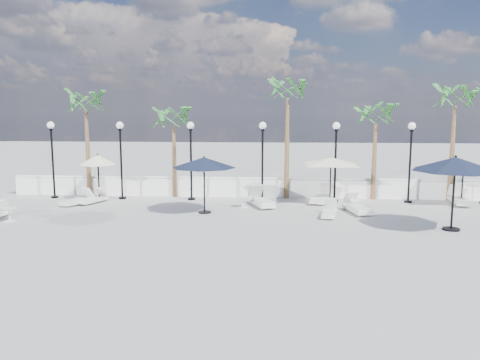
# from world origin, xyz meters

# --- Properties ---
(ground) EXTENTS (100.00, 100.00, 0.00)m
(ground) POSITION_xyz_m (0.00, 0.00, 0.00)
(ground) COLOR #9D9C97
(ground) RESTS_ON ground
(balustrade) EXTENTS (26.00, 0.30, 1.01)m
(balustrade) POSITION_xyz_m (0.00, 7.50, 0.47)
(balustrade) COLOR white
(balustrade) RESTS_ON ground
(lamppost_0) EXTENTS (0.36, 0.36, 3.84)m
(lamppost_0) POSITION_xyz_m (-10.50, 6.50, 2.49)
(lamppost_0) COLOR black
(lamppost_0) RESTS_ON ground
(lamppost_1) EXTENTS (0.36, 0.36, 3.84)m
(lamppost_1) POSITION_xyz_m (-7.00, 6.50, 2.49)
(lamppost_1) COLOR black
(lamppost_1) RESTS_ON ground
(lamppost_2) EXTENTS (0.36, 0.36, 3.84)m
(lamppost_2) POSITION_xyz_m (-3.50, 6.50, 2.49)
(lamppost_2) COLOR black
(lamppost_2) RESTS_ON ground
(lamppost_3) EXTENTS (0.36, 0.36, 3.84)m
(lamppost_3) POSITION_xyz_m (0.00, 6.50, 2.49)
(lamppost_3) COLOR black
(lamppost_3) RESTS_ON ground
(lamppost_4) EXTENTS (0.36, 0.36, 3.84)m
(lamppost_4) POSITION_xyz_m (3.50, 6.50, 2.49)
(lamppost_4) COLOR black
(lamppost_4) RESTS_ON ground
(lamppost_5) EXTENTS (0.36, 0.36, 3.84)m
(lamppost_5) POSITION_xyz_m (7.00, 6.50, 2.49)
(lamppost_5) COLOR black
(lamppost_5) RESTS_ON ground
(palm_0) EXTENTS (2.60, 2.60, 5.50)m
(palm_0) POSITION_xyz_m (-9.00, 7.30, 4.53)
(palm_0) COLOR brown
(palm_0) RESTS_ON ground
(palm_1) EXTENTS (2.60, 2.60, 4.70)m
(palm_1) POSITION_xyz_m (-4.50, 7.30, 3.75)
(palm_1) COLOR brown
(palm_1) RESTS_ON ground
(palm_2) EXTENTS (2.60, 2.60, 6.10)m
(palm_2) POSITION_xyz_m (1.20, 7.30, 5.12)
(palm_2) COLOR brown
(palm_2) RESTS_ON ground
(palm_3) EXTENTS (2.60, 2.60, 4.90)m
(palm_3) POSITION_xyz_m (5.50, 7.30, 3.95)
(palm_3) COLOR brown
(palm_3) RESTS_ON ground
(palm_4) EXTENTS (2.60, 2.60, 5.70)m
(palm_4) POSITION_xyz_m (9.20, 7.30, 4.73)
(palm_4) COLOR brown
(palm_4) RESTS_ON ground
(lounger_0) EXTENTS (1.07, 1.69, 0.60)m
(lounger_0) POSITION_xyz_m (-8.02, 5.30, 0.20)
(lounger_0) COLOR silver
(lounger_0) RESTS_ON ground
(lounger_2) EXTENTS (1.20, 1.79, 0.64)m
(lounger_2) POSITION_xyz_m (-8.61, 4.87, 0.22)
(lounger_2) COLOR silver
(lounger_2) RESTS_ON ground
(lounger_3) EXTENTS (1.38, 2.25, 0.80)m
(lounger_3) POSITION_xyz_m (-0.01, 5.12, 0.27)
(lounger_3) COLOR silver
(lounger_3) RESTS_ON ground
(lounger_4) EXTENTS (1.04, 2.03, 0.73)m
(lounger_4) POSITION_xyz_m (4.14, 4.00, 0.24)
(lounger_4) COLOR silver
(lounger_4) RESTS_ON ground
(lounger_5) EXTENTS (0.84, 1.71, 0.61)m
(lounger_5) POSITION_xyz_m (2.88, 3.17, 0.21)
(lounger_5) COLOR silver
(lounger_5) RESTS_ON ground
(lounger_6) EXTENTS (1.41, 2.21, 0.79)m
(lounger_6) POSITION_xyz_m (2.90, 6.22, 0.27)
(lounger_6) COLOR silver
(lounger_6) RESTS_ON ground
(lounger_7) EXTENTS (0.89, 2.08, 0.75)m
(lounger_7) POSITION_xyz_m (9.27, 6.22, 0.25)
(lounger_7) COLOR silver
(lounger_7) RESTS_ON ground
(side_table_0) EXTENTS (0.56, 0.56, 0.55)m
(side_table_0) POSITION_xyz_m (-9.92, 1.41, 0.33)
(side_table_0) COLOR silver
(side_table_0) RESTS_ON ground
(side_table_1) EXTENTS (0.49, 0.49, 0.48)m
(side_table_1) POSITION_xyz_m (-0.82, 4.83, 0.29)
(side_table_1) COLOR silver
(side_table_1) RESTS_ON ground
(side_table_2) EXTENTS (0.45, 0.45, 0.43)m
(side_table_2) POSITION_xyz_m (4.17, 4.55, 0.26)
(side_table_2) COLOR silver
(side_table_2) RESTS_ON ground
(parasol_navy_mid) EXTENTS (2.76, 2.76, 2.47)m
(parasol_navy_mid) POSITION_xyz_m (-2.41, 3.53, 2.17)
(parasol_navy_mid) COLOR black
(parasol_navy_mid) RESTS_ON ground
(parasol_navy_right) EXTENTS (3.09, 3.09, 2.77)m
(parasol_navy_right) POSITION_xyz_m (7.09, 1.24, 2.43)
(parasol_navy_right) COLOR black
(parasol_navy_right) RESTS_ON ground
(parasol_cream_sq_a) EXTENTS (4.74, 4.74, 2.33)m
(parasol_cream_sq_a) POSITION_xyz_m (3.25, 6.20, 2.15)
(parasol_cream_sq_a) COLOR black
(parasol_cream_sq_a) RESTS_ON ground
(parasol_cream_sq_b) EXTENTS (4.46, 4.46, 2.24)m
(parasol_cream_sq_b) POSITION_xyz_m (9.36, 6.20, 2.07)
(parasol_cream_sq_b) COLOR black
(parasol_cream_sq_b) RESTS_ON ground
(parasol_cream_small) EXTENTS (1.86, 1.86, 2.28)m
(parasol_cream_small) POSITION_xyz_m (-8.07, 6.20, 1.95)
(parasol_cream_small) COLOR black
(parasol_cream_small) RESTS_ON ground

